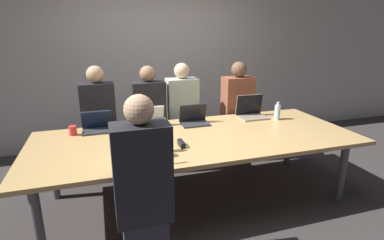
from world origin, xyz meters
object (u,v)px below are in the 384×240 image
person_far_midleft (150,122)px  cup_near_left (164,152)px  laptop_far_midleft (151,121)px  person_far_left (100,124)px  laptop_far_right (251,111)px  laptop_far_left (97,125)px  cup_far_left (73,131)px  laptop_far_center (194,118)px  laptop_near_left (134,156)px  person_far_right (237,114)px  person_far_center (182,117)px  bottle_near_left (161,141)px  stapler (181,144)px  bottle_far_right (277,112)px  person_near_left (143,192)px

person_far_midleft → cup_near_left: bearing=-93.9°
laptop_far_midleft → person_far_left: size_ratio=0.23×
laptop_far_right → laptop_far_left: laptop_far_right is taller
cup_far_left → laptop_far_center: bearing=-0.2°
laptop_near_left → laptop_far_left: laptop_near_left is taller
person_far_right → person_far_left: 1.81m
person_far_right → cup_far_left: person_far_right is taller
person_far_center → bottle_near_left: (-0.54, -1.23, 0.16)m
laptop_far_center → laptop_near_left: 1.21m
laptop_far_right → cup_near_left: 1.57m
laptop_far_left → person_far_left: 0.46m
person_far_center → stapler: size_ratio=9.14×
laptop_far_midleft → laptop_far_right: bearing=1.0°
bottle_far_right → laptop_far_midleft: size_ratio=0.70×
laptop_far_left → cup_far_left: (-0.24, -0.06, -0.02)m
laptop_far_left → cup_near_left: bearing=-58.3°
person_near_left → laptop_near_left: bearing=-87.6°
person_far_center → person_far_midleft: size_ratio=1.00×
laptop_far_right → cup_far_left: size_ratio=3.53×
bottle_far_right → person_far_center: size_ratio=0.16×
cup_far_left → laptop_far_left: bearing=15.1°
person_far_midleft → person_near_left: (-0.33, -1.67, 0.01)m
person_far_left → person_near_left: bearing=-81.3°
bottle_far_right → person_far_left: (-2.07, 0.65, -0.15)m
bottle_near_left → laptop_far_left: bottle_near_left is taller
cup_near_left → person_far_left: (-0.52, 1.33, -0.10)m
person_far_center → person_far_left: 1.06m
cup_far_left → person_far_midleft: bearing=25.5°
person_far_left → laptop_far_right: bearing=-14.1°
laptop_far_left → person_far_midleft: bearing=29.0°
person_far_right → cup_near_left: size_ratio=15.50×
bottle_near_left → person_far_midleft: bearing=85.6°
laptop_far_midleft → person_far_left: bearing=139.1°
laptop_far_right → bottle_near_left: bearing=-149.6°
laptop_far_midleft → stapler: bearing=-75.6°
person_far_center → cup_near_left: size_ratio=15.47×
person_far_center → laptop_far_left: (-1.08, -0.46, 0.13)m
cup_near_left → stapler: (0.21, 0.18, -0.02)m
cup_near_left → stapler: cup_near_left is taller
bottle_far_right → person_far_midleft: person_far_midleft is taller
laptop_far_center → person_far_left: (-1.05, 0.52, -0.13)m
person_far_right → person_near_left: bearing=-132.5°
bottle_far_right → bottle_near_left: 1.66m
laptop_far_midleft → cup_near_left: bearing=-92.5°
laptop_near_left → stapler: (0.47, 0.28, -0.05)m
laptop_far_right → person_far_center: person_far_center is taller
bottle_near_left → laptop_near_left: bearing=-141.9°
laptop_near_left → person_far_left: size_ratio=0.26×
person_far_left → stapler: person_far_left is taller
person_far_midleft → person_far_left: (-0.60, 0.10, 0.01)m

